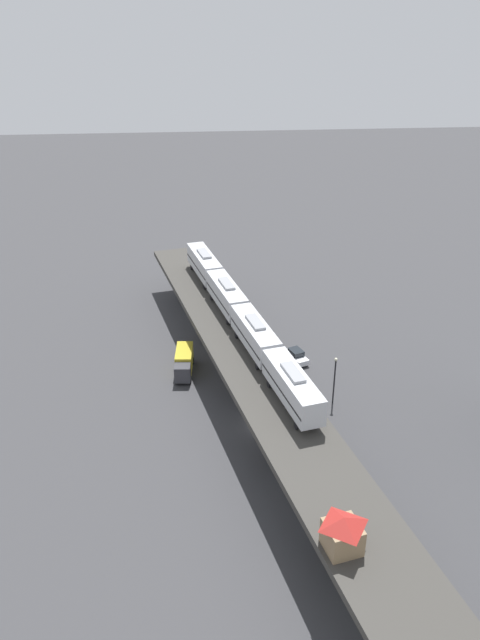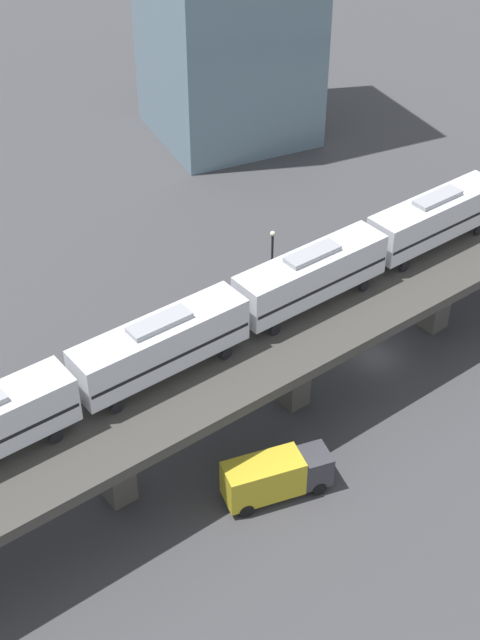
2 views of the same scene
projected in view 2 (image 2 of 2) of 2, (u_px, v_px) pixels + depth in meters
ground_plane at (375, 357)px, 70.21m from camera, size 400.00×400.00×0.00m
elevated_viaduct at (381, 294)px, 66.36m from camera, size 28.16×91.63×7.17m
subway_train at (240, 308)px, 59.16m from camera, size 13.54×49.22×4.45m
street_car_white at (161, 347)px, 69.73m from camera, size 3.27×4.75×1.89m
street_car_blue at (435, 264)px, 78.88m from camera, size 3.09×4.74×1.89m
delivery_truck at (275, 476)px, 57.95m from camera, size 2.86×7.36×3.20m
street_lamp at (272, 260)px, 73.67m from camera, size 0.44×0.44×6.94m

